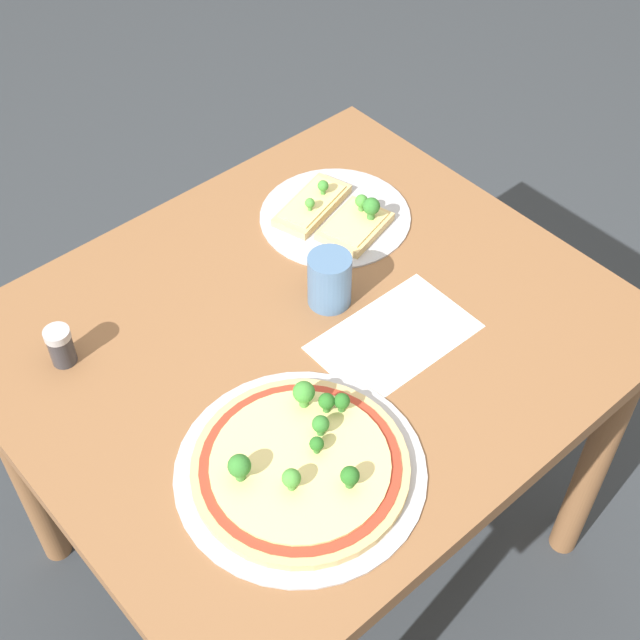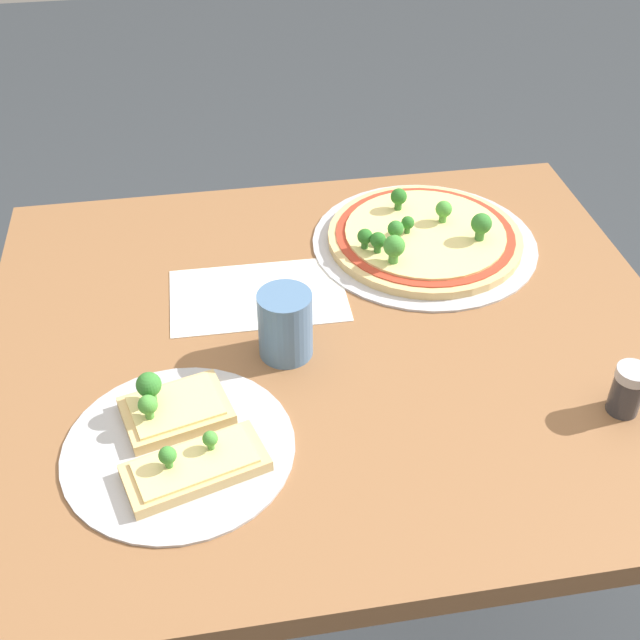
{
  "view_description": "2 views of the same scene",
  "coord_description": "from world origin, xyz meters",
  "px_view_note": "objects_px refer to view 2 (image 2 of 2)",
  "views": [
    {
      "loc": [
        0.64,
        0.76,
        1.86
      ],
      "look_at": [
        -0.02,
        0.01,
        0.76
      ],
      "focal_mm": 50.0,
      "sensor_mm": 36.0,
      "label": 1
    },
    {
      "loc": [
        -0.16,
        -0.87,
        1.49
      ],
      "look_at": [
        -0.02,
        0.01,
        0.76
      ],
      "focal_mm": 45.0,
      "sensor_mm": 36.0,
      "label": 2
    }
  ],
  "objects_px": {
    "pizza_tray_slice": "(181,439)",
    "condiment_shaker": "(628,390)",
    "dining_table": "(333,388)",
    "drinking_cup": "(285,324)",
    "pizza_tray_whole": "(424,237)"
  },
  "relations": [
    {
      "from": "pizza_tray_slice",
      "to": "condiment_shaker",
      "type": "distance_m",
      "value": 0.57
    },
    {
      "from": "dining_table",
      "to": "drinking_cup",
      "type": "distance_m",
      "value": 0.18
    },
    {
      "from": "drinking_cup",
      "to": "condiment_shaker",
      "type": "xyz_separation_m",
      "value": [
        0.41,
        -0.18,
        -0.01
      ]
    },
    {
      "from": "dining_table",
      "to": "drinking_cup",
      "type": "bearing_deg",
      "value": -158.87
    },
    {
      "from": "drinking_cup",
      "to": "condiment_shaker",
      "type": "height_order",
      "value": "drinking_cup"
    },
    {
      "from": "dining_table",
      "to": "pizza_tray_whole",
      "type": "height_order",
      "value": "pizza_tray_whole"
    },
    {
      "from": "pizza_tray_whole",
      "to": "condiment_shaker",
      "type": "distance_m",
      "value": 0.44
    },
    {
      "from": "drinking_cup",
      "to": "pizza_tray_whole",
      "type": "bearing_deg",
      "value": 41.4
    },
    {
      "from": "pizza_tray_slice",
      "to": "condiment_shaker",
      "type": "height_order",
      "value": "condiment_shaker"
    },
    {
      "from": "pizza_tray_whole",
      "to": "condiment_shaker",
      "type": "xyz_separation_m",
      "value": [
        0.15,
        -0.41,
        0.02
      ]
    },
    {
      "from": "drinking_cup",
      "to": "dining_table",
      "type": "bearing_deg",
      "value": 21.13
    },
    {
      "from": "drinking_cup",
      "to": "condiment_shaker",
      "type": "distance_m",
      "value": 0.45
    },
    {
      "from": "pizza_tray_whole",
      "to": "drinking_cup",
      "type": "xyz_separation_m",
      "value": [
        -0.26,
        -0.23,
        0.04
      ]
    },
    {
      "from": "dining_table",
      "to": "condiment_shaker",
      "type": "height_order",
      "value": "condiment_shaker"
    },
    {
      "from": "dining_table",
      "to": "condiment_shaker",
      "type": "xyz_separation_m",
      "value": [
        0.34,
        -0.21,
        0.14
      ]
    }
  ]
}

